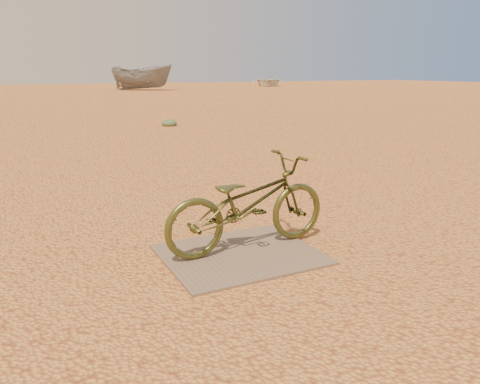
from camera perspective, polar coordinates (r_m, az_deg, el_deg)
name	(u,v)px	position (r m, az deg, el deg)	size (l,w,h in m)	color
ground	(295,260)	(4.29, 6.67, -8.24)	(120.00, 120.00, 0.00)	#DC9547
plywood_board	(240,254)	(4.36, 0.00, -7.60)	(1.39, 1.17, 0.02)	brown
bicycle	(248,203)	(4.35, 1.00, -1.40)	(0.58, 1.67, 0.88)	#43471F
boat_mid_right	(142,77)	(41.75, -11.90, 13.51)	(2.07, 5.50, 2.13)	slate
boat_far_right	(268,81)	(51.73, 3.44, 13.38)	(3.81, 5.34, 1.11)	silver
kale_b	(169,126)	(14.69, -8.62, 7.98)	(0.48, 0.48, 0.26)	#506644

